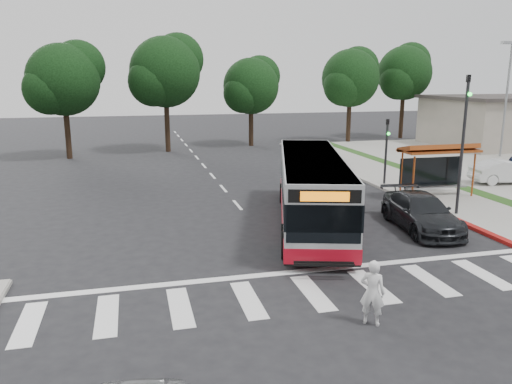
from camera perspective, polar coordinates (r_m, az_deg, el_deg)
name	(u,v)px	position (r m, az deg, el deg)	size (l,w,h in m)	color
ground	(269,242)	(19.95, 1.46, -5.68)	(140.00, 140.00, 0.00)	black
sidewalk_east	(409,185)	(31.39, 17.11, 0.78)	(4.00, 40.00, 0.12)	gray
curb_east	(379,186)	(30.41, 13.88, 0.62)	(0.30, 40.00, 0.15)	#9E9991
curb_east_red	(497,238)	(22.38, 25.84, -4.73)	(0.32, 6.00, 0.15)	maroon
commercial_building	(512,123)	(53.52, 27.19, 7.08)	(14.00, 10.00, 4.40)	#A6998B
crosswalk_ladder	(313,293)	(15.52, 6.48, -11.36)	(18.00, 2.60, 0.01)	silver
bus_shelter	(438,154)	(28.50, 20.05, 4.06)	(4.20, 1.60, 2.86)	#903F18
traffic_signal_ne_tall	(464,134)	(24.70, 22.65, 6.17)	(0.18, 0.37, 6.50)	black
traffic_signal_ne_short	(386,145)	(30.72, 14.69, 5.25)	(0.18, 0.37, 4.00)	black
lot_light_mid	(508,83)	(44.90, 26.85, 11.01)	(1.90, 0.35, 9.01)	gray
tree_ne_a	(351,77)	(50.88, 10.79, 12.76)	(6.16, 5.74, 9.30)	black
tree_ne_b	(405,72)	(55.89, 16.64, 13.00)	(6.16, 5.74, 10.02)	black
tree_north_a	(166,71)	(44.40, -10.25, 13.47)	(6.60, 6.15, 10.17)	black
tree_north_b	(252,85)	(47.60, -0.51, 12.11)	(5.72, 5.33, 8.43)	black
tree_north_c	(64,78)	(42.55, -21.07, 12.01)	(6.16, 5.74, 9.30)	black
transit_bus	(311,191)	(22.07, 6.34, 0.16)	(2.55, 11.75, 3.04)	#B3B6B8
pedestrian	(372,292)	(13.64, 13.16, -11.12)	(0.65, 0.43, 1.78)	silver
dark_sedan	(421,212)	(22.48, 18.34, -2.20)	(2.10, 5.17, 1.50)	black
parked_car_1	(507,172)	(33.79, 26.74, 2.08)	(1.49, 4.28, 1.41)	silver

